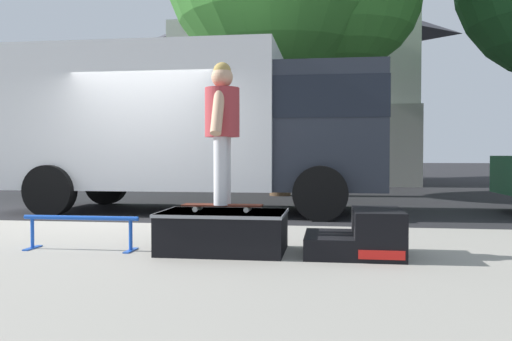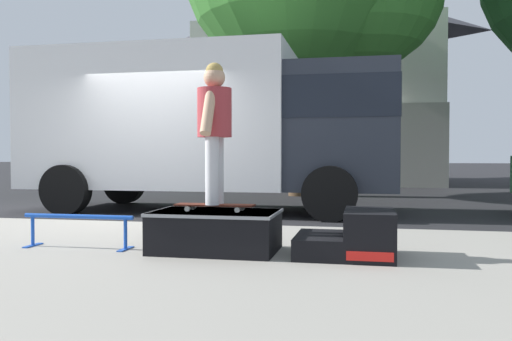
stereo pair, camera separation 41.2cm
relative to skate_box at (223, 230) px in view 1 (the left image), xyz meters
The scene contains 8 objects.
ground_plane 3.31m from the skate_box, 130.49° to the left, with size 140.00×140.00×0.00m, color black.
skate_box is the anchor object (origin of this frame).
kicker_ramp 1.34m from the skate_box, ahead, with size 0.91×0.78×0.44m.
grind_rail 1.44m from the skate_box, behind, with size 1.20×0.28×0.34m.
skateboard 0.24m from the skate_box, 116.37° to the right, with size 0.78×0.21×0.07m.
skater_kid 1.07m from the skate_box, 116.37° to the right, with size 0.34×0.71×1.38m.
box_truck 5.11m from the skate_box, 106.98° to the left, with size 6.91×2.63×3.05m.
house_behind 17.64m from the skate_box, 91.21° to the left, with size 9.54×8.23×8.40m.
Camera 1 is at (3.16, -7.53, 1.06)m, focal length 36.85 mm.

